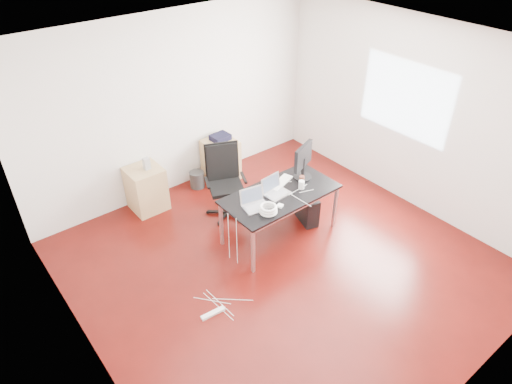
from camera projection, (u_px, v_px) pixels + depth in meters
room_shell at (288, 173)px, 5.32m from camera, size 5.00×5.00×5.00m
desk at (280, 196)px, 6.19m from camera, size 1.60×0.80×0.73m
office_chair at (225, 178)px, 6.70m from camera, size 0.63×0.65×1.08m
filing_cabinet_left at (146, 189)px, 6.93m from camera, size 0.50×0.50×0.70m
filing_cabinet_right at (221, 160)px, 7.64m from camera, size 0.50×0.50×0.70m
pc_tower at (307, 208)px, 6.74m from camera, size 0.33×0.49×0.44m
wastebasket at (197, 179)px, 7.53m from camera, size 0.32×0.32×0.28m
power_strip at (213, 313)px, 5.36m from camera, size 0.30×0.09×0.04m
laptop_left at (255, 202)px, 5.89m from camera, size 0.37×0.31×0.23m
laptop_right at (275, 190)px, 6.13m from camera, size 0.35×0.28×0.23m
monitor at (303, 160)px, 6.33m from camera, size 0.44×0.26×0.51m
keyboard at (281, 183)px, 6.36m from camera, size 0.46×0.27×0.02m
cup_white at (302, 185)px, 6.22m from camera, size 0.10×0.10×0.12m
cup_brown at (302, 179)px, 6.35m from camera, size 0.09×0.09×0.10m
cable_coil at (268, 209)px, 5.77m from camera, size 0.24×0.24×0.11m
power_adapter at (280, 206)px, 5.90m from camera, size 0.09×0.09×0.03m
speaker at (147, 164)px, 6.68m from camera, size 0.09×0.08×0.18m
navy_garment at (220, 137)px, 7.46m from camera, size 0.31×0.26×0.09m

